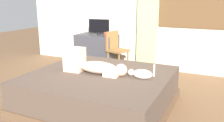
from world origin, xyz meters
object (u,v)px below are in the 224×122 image
at_px(bed, 100,91).
at_px(chair_by_desk, 115,48).
at_px(cat, 141,74).
at_px(cup, 105,34).
at_px(person_lying, 92,65).
at_px(tv_monitor, 99,27).
at_px(desk, 97,50).

height_order(bed, chair_by_desk, chair_by_desk).
height_order(cat, cup, cup).
height_order(person_lying, tv_monitor, tv_monitor).
xyz_separation_m(bed, chair_by_desk, (-0.55, 1.76, 0.26)).
relative_size(cup, chair_by_desk, 0.11).
xyz_separation_m(desk, chair_by_desk, (0.55, -0.17, 0.14)).
relative_size(person_lying, chair_by_desk, 1.09).
xyz_separation_m(cat, desk, (-1.71, 1.88, -0.20)).
distance_m(desk, cup, 0.55).
xyz_separation_m(desk, tv_monitor, (0.06, 0.00, 0.55)).
distance_m(bed, desk, 2.22).
bearing_deg(cup, tv_monitor, 145.58).
relative_size(person_lying, cat, 2.64).
height_order(person_lying, cat, person_lying).
distance_m(bed, cup, 2.00).
bearing_deg(bed, person_lying, 177.30).
xyz_separation_m(person_lying, desk, (-0.98, 1.92, -0.25)).
bearing_deg(desk, bed, -60.13).
bearing_deg(person_lying, tv_monitor, 115.57).
height_order(cat, desk, desk).
bearing_deg(chair_by_desk, tv_monitor, 161.00).
height_order(desk, chair_by_desk, chair_by_desk).
bearing_deg(person_lying, desk, 117.12).
bearing_deg(cup, person_lying, -69.04).
bearing_deg(tv_monitor, cat, -48.87).
relative_size(desk, cup, 9.66).
bearing_deg(cat, chair_by_desk, 124.00).
height_order(person_lying, chair_by_desk, chair_by_desk).
relative_size(desk, chair_by_desk, 1.05).
xyz_separation_m(person_lying, cat, (0.72, 0.04, -0.05)).
distance_m(bed, tv_monitor, 2.29).
xyz_separation_m(person_lying, chair_by_desk, (-0.43, 1.75, -0.11)).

